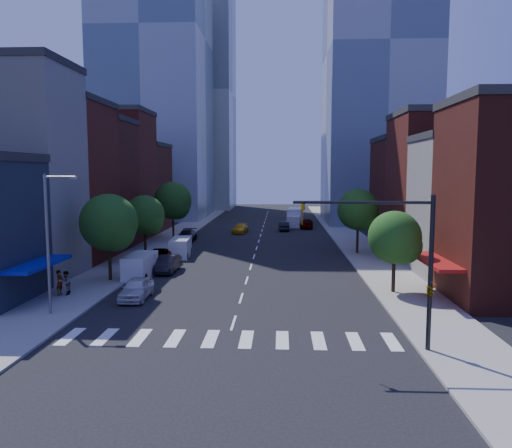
# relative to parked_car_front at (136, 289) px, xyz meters

# --- Properties ---
(ground) EXTENTS (220.00, 220.00, 0.00)m
(ground) POSITION_rel_parked_car_front_xyz_m (7.63, -5.41, -0.78)
(ground) COLOR black
(ground) RESTS_ON ground
(sidewalk_left) EXTENTS (5.00, 120.00, 0.15)m
(sidewalk_left) POSITION_rel_parked_car_front_xyz_m (-4.87, 34.59, -0.70)
(sidewalk_left) COLOR gray
(sidewalk_left) RESTS_ON ground
(sidewalk_right) EXTENTS (5.00, 120.00, 0.15)m
(sidewalk_right) POSITION_rel_parked_car_front_xyz_m (20.13, 34.59, -0.70)
(sidewalk_right) COLOR gray
(sidewalk_right) RESTS_ON ground
(crosswalk) EXTENTS (19.00, 3.00, 0.01)m
(crosswalk) POSITION_rel_parked_car_front_xyz_m (7.63, -8.41, -0.77)
(crosswalk) COLOR silver
(crosswalk) RESTS_ON ground
(bldg_left_1) EXTENTS (12.00, 8.00, 18.00)m
(bldg_left_1) POSITION_rel_parked_car_front_xyz_m (-13.37, 6.59, 8.22)
(bldg_left_1) COLOR beige
(bldg_left_1) RESTS_ON ground
(bldg_left_2) EXTENTS (12.00, 9.00, 16.00)m
(bldg_left_2) POSITION_rel_parked_car_front_xyz_m (-13.37, 15.09, 7.22)
(bldg_left_2) COLOR #5D1C16
(bldg_left_2) RESTS_ON ground
(bldg_left_3) EXTENTS (12.00, 8.00, 15.00)m
(bldg_left_3) POSITION_rel_parked_car_front_xyz_m (-13.37, 23.59, 6.72)
(bldg_left_3) COLOR #4F1A13
(bldg_left_3) RESTS_ON ground
(bldg_left_4) EXTENTS (12.00, 9.00, 17.00)m
(bldg_left_4) POSITION_rel_parked_car_front_xyz_m (-13.37, 32.09, 7.72)
(bldg_left_4) COLOR #5D1C16
(bldg_left_4) RESTS_ON ground
(bldg_left_5) EXTENTS (12.00, 10.00, 13.00)m
(bldg_left_5) POSITION_rel_parked_car_front_xyz_m (-13.37, 41.59, 5.72)
(bldg_left_5) COLOR #4F1A13
(bldg_left_5) RESTS_ON ground
(bldg_right_1) EXTENTS (12.00, 8.00, 12.00)m
(bldg_right_1) POSITION_rel_parked_car_front_xyz_m (28.63, 9.59, 5.22)
(bldg_right_1) COLOR beige
(bldg_right_1) RESTS_ON ground
(bldg_right_2) EXTENTS (12.00, 10.00, 15.00)m
(bldg_right_2) POSITION_rel_parked_car_front_xyz_m (28.63, 18.59, 6.72)
(bldg_right_2) COLOR #5D1C16
(bldg_right_2) RESTS_ON ground
(bldg_right_3) EXTENTS (12.00, 10.00, 13.00)m
(bldg_right_3) POSITION_rel_parked_car_front_xyz_m (28.63, 28.59, 5.72)
(bldg_right_3) COLOR #4F1A13
(bldg_right_3) RESTS_ON ground
(tower_nw) EXTENTS (20.00, 22.00, 70.00)m
(tower_nw) POSITION_rel_parked_car_front_xyz_m (-14.37, 64.59, 34.22)
(tower_nw) COLOR #8C99A8
(tower_nw) RESTS_ON ground
(tower_ne) EXTENTS (18.00, 20.00, 60.00)m
(tower_ne) POSITION_rel_parked_car_front_xyz_m (27.63, 56.59, 29.22)
(tower_ne) COLOR #9EA5AD
(tower_ne) RESTS_ON ground
(tower_far_e) EXTENTS (22.00, 22.00, 80.00)m
(tower_far_e) POSITION_rel_parked_car_front_xyz_m (31.63, 79.59, 39.22)
(tower_far_e) COLOR #8C99A8
(tower_far_e) RESTS_ON ground
(tower_far_w) EXTENTS (18.00, 18.00, 56.00)m
(tower_far_w) POSITION_rel_parked_car_front_xyz_m (-10.37, 89.59, 27.22)
(tower_far_w) COLOR #9EA5AD
(tower_far_w) RESTS_ON ground
(traffic_signal) EXTENTS (7.24, 2.24, 8.00)m
(traffic_signal) POSITION_rel_parked_car_front_xyz_m (17.58, -9.91, 3.38)
(traffic_signal) COLOR black
(traffic_signal) RESTS_ON sidewalk_right
(streetlight) EXTENTS (2.25, 0.25, 9.00)m
(streetlight) POSITION_rel_parked_car_front_xyz_m (-4.17, -4.41, 4.50)
(streetlight) COLOR slate
(streetlight) RESTS_ON sidewalk_left
(tree_left_near) EXTENTS (4.80, 4.80, 7.30)m
(tree_left_near) POSITION_rel_parked_car_front_xyz_m (-3.72, 5.51, 4.09)
(tree_left_near) COLOR black
(tree_left_near) RESTS_ON sidewalk_left
(tree_left_mid) EXTENTS (4.20, 4.20, 6.65)m
(tree_left_mid) POSITION_rel_parked_car_front_xyz_m (-3.72, 16.51, 3.75)
(tree_left_mid) COLOR black
(tree_left_mid) RESTS_ON sidewalk_left
(tree_left_far) EXTENTS (5.00, 5.00, 7.75)m
(tree_left_far) POSITION_rel_parked_car_front_xyz_m (-3.72, 30.51, 4.42)
(tree_left_far) COLOR black
(tree_left_far) RESTS_ON sidewalk_left
(tree_right_near) EXTENTS (4.00, 4.00, 6.20)m
(tree_right_near) POSITION_rel_parked_car_front_xyz_m (19.28, 2.51, 3.41)
(tree_right_near) COLOR black
(tree_right_near) RESTS_ON sidewalk_right
(tree_right_far) EXTENTS (4.60, 4.60, 7.20)m
(tree_right_far) POSITION_rel_parked_car_front_xyz_m (19.28, 20.51, 4.09)
(tree_right_far) COLOR black
(tree_right_far) RESTS_ON sidewalk_right
(parked_car_front) EXTENTS (1.89, 4.59, 1.56)m
(parked_car_front) POSITION_rel_parked_car_front_xyz_m (0.00, 0.00, 0.00)
(parked_car_front) COLOR silver
(parked_car_front) RESTS_ON ground
(parked_car_second) EXTENTS (1.70, 4.70, 1.54)m
(parked_car_second) POSITION_rel_parked_car_front_xyz_m (0.11, 9.76, -0.01)
(parked_car_second) COLOR black
(parked_car_second) RESTS_ON ground
(parked_car_third) EXTENTS (2.70, 5.24, 1.41)m
(parked_car_third) POSITION_rel_parked_car_front_xyz_m (-1.87, 14.23, -0.07)
(parked_car_third) COLOR #999999
(parked_car_third) RESTS_ON ground
(parked_car_rear) EXTENTS (2.29, 5.40, 1.56)m
(parked_car_rear) POSITION_rel_parked_car_front_xyz_m (-1.87, 29.70, -0.00)
(parked_car_rear) COLOR black
(parked_car_rear) RESTS_ON ground
(cargo_van_near) EXTENTS (2.07, 4.92, 2.08)m
(cargo_van_near) POSITION_rel_parked_car_front_xyz_m (-1.78, 7.17, 0.25)
(cargo_van_near) COLOR silver
(cargo_van_near) RESTS_ON ground
(cargo_van_far) EXTENTS (2.26, 4.96, 2.06)m
(cargo_van_far) POSITION_rel_parked_car_front_xyz_m (-0.37, 17.94, 0.24)
(cargo_van_far) COLOR white
(cargo_van_far) RESTS_ON ground
(taxi) EXTENTS (2.46, 4.83, 1.34)m
(taxi) POSITION_rel_parked_car_front_xyz_m (4.47, 39.22, -0.11)
(taxi) COLOR #D79F0B
(taxi) RESTS_ON ground
(traffic_car_oncoming) EXTENTS (1.80, 4.37, 1.41)m
(traffic_car_oncoming) POSITION_rel_parked_car_front_xyz_m (11.04, 42.51, -0.07)
(traffic_car_oncoming) COLOR black
(traffic_car_oncoming) RESTS_ON ground
(traffic_car_far) EXTENTS (2.27, 4.91, 1.63)m
(traffic_car_far) POSITION_rel_parked_car_front_xyz_m (14.84, 45.78, 0.04)
(traffic_car_far) COLOR #999999
(traffic_car_far) RESTS_ON ground
(box_truck) EXTENTS (3.04, 7.79, 3.05)m
(box_truck) POSITION_rel_parked_car_front_xyz_m (12.97, 48.82, 0.67)
(box_truck) COLOR silver
(box_truck) RESTS_ON ground
(pedestrian_near) EXTENTS (0.49, 0.71, 1.87)m
(pedestrian_near) POSITION_rel_parked_car_front_xyz_m (-5.85, 0.31, 0.31)
(pedestrian_near) COLOR #999999
(pedestrian_near) RESTS_ON sidewalk_left
(pedestrian_far) EXTENTS (0.85, 0.99, 1.79)m
(pedestrian_far) POSITION_rel_parked_car_front_xyz_m (-5.43, 0.41, 0.27)
(pedestrian_far) COLOR #999999
(pedestrian_far) RESTS_ON sidewalk_left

